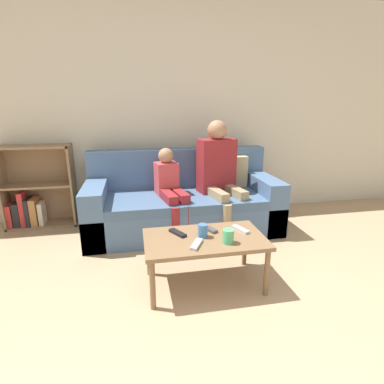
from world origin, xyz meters
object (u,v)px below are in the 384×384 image
object	(u,v)px
coffee_table	(205,243)
tv_remote_1	(209,229)
person_child	(171,188)
person_adult	(219,169)
tv_remote_2	(178,233)
cup_far	(203,231)
couch	(183,204)
tv_remote_0	(196,244)
cup_near	(228,236)
bookshelf	(36,194)
tv_remote_3	(241,229)

from	to	relation	value
coffee_table	tv_remote_1	xyz separation A→B (m)	(0.07, 0.13, 0.05)
person_child	person_adult	bearing A→B (deg)	-4.56
person_adult	tv_remote_2	world-z (taller)	person_adult
cup_far	couch	bearing A→B (deg)	88.00
couch	person_adult	distance (m)	0.56
cup_far	tv_remote_1	xyz separation A→B (m)	(0.08, 0.12, -0.04)
tv_remote_2	tv_remote_0	bearing A→B (deg)	-94.25
tv_remote_0	tv_remote_2	world-z (taller)	same
cup_near	tv_remote_0	distance (m)	0.24
couch	bookshelf	size ratio (longest dim) A/B	2.22
person_child	tv_remote_1	size ratio (longest dim) A/B	5.29
person_child	cup_far	size ratio (longest dim) A/B	9.04
person_adult	couch	bearing A→B (deg)	157.31
tv_remote_0	cup_near	bearing A→B (deg)	28.57
coffee_table	person_child	xyz separation A→B (m)	(-0.13, 1.00, 0.17)
cup_far	tv_remote_1	size ratio (longest dim) A/B	0.58
bookshelf	cup_near	world-z (taller)	bookshelf
person_adult	cup_far	size ratio (longest dim) A/B	11.82
couch	coffee_table	size ratio (longest dim) A/B	2.27
bookshelf	person_child	size ratio (longest dim) A/B	1.01
tv_remote_1	tv_remote_2	size ratio (longest dim) A/B	1.02
person_child	cup_far	distance (m)	1.00
coffee_table	cup_far	xyz separation A→B (m)	(-0.01, 0.01, 0.09)
person_child	tv_remote_3	xyz separation A→B (m)	(0.44, -0.93, -0.11)
tv_remote_0	tv_remote_1	distance (m)	0.30
person_child	bookshelf	bearing A→B (deg)	148.22
person_adult	cup_far	xyz separation A→B (m)	(-0.43, -1.05, -0.24)
couch	tv_remote_3	bearing A→B (deg)	-75.20
person_child	couch	bearing A→B (deg)	29.89
person_adult	tv_remote_1	bearing A→B (deg)	-122.07
coffee_table	tv_remote_2	distance (m)	0.22
person_adult	tv_remote_2	xyz separation A→B (m)	(-0.61, -0.97, -0.28)
cup_near	bookshelf	bearing A→B (deg)	136.26
tv_remote_1	tv_remote_2	distance (m)	0.26
cup_far	tv_remote_3	world-z (taller)	cup_far
cup_near	tv_remote_3	distance (m)	0.26
person_adult	tv_remote_1	xyz separation A→B (m)	(-0.35, -0.94, -0.28)
coffee_table	cup_near	size ratio (longest dim) A/B	8.79
cup_far	tv_remote_2	xyz separation A→B (m)	(-0.18, 0.09, -0.04)
tv_remote_0	tv_remote_2	size ratio (longest dim) A/B	1.00
bookshelf	coffee_table	xyz separation A→B (m)	(1.62, -1.57, -0.02)
tv_remote_3	cup_far	bearing A→B (deg)	169.03
cup_near	tv_remote_2	xyz separation A→B (m)	(-0.34, 0.22, -0.04)
person_child	cup_far	world-z (taller)	person_child
tv_remote_0	cup_far	bearing A→B (deg)	88.44
tv_remote_3	bookshelf	bearing A→B (deg)	120.99
couch	tv_remote_2	size ratio (longest dim) A/B	12.06
cup_far	tv_remote_3	distance (m)	0.33
person_child	tv_remote_3	bearing A→B (deg)	-75.79
cup_near	tv_remote_1	bearing A→B (deg)	107.40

